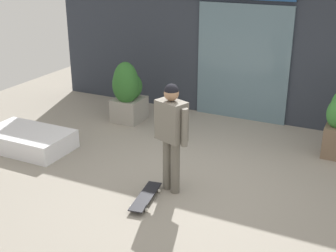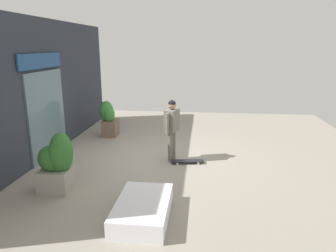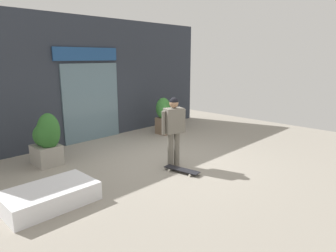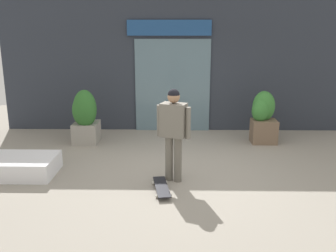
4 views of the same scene
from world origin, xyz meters
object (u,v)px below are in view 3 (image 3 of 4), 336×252
object	(u,v)px
planter_box_left	(164,115)
skateboarder	(174,125)
planter_box_right	(47,138)
skateboard	(182,170)

from	to	relation	value
planter_box_left	skateboarder	bearing A→B (deg)	-131.26
planter_box_left	planter_box_right	xyz separation A→B (m)	(-4.01, -0.17, 0.04)
planter_box_right	planter_box_left	bearing A→B (deg)	2.39
planter_box_left	planter_box_right	size ratio (longest dim) A/B	0.95
skateboard	planter_box_right	world-z (taller)	planter_box_right
planter_box_left	skateboard	bearing A→B (deg)	-129.03
skateboarder	skateboard	xyz separation A→B (m)	(-0.19, -0.42, -0.90)
skateboard	planter_box_right	size ratio (longest dim) A/B	0.69
planter_box_left	planter_box_right	bearing A→B (deg)	-177.61
skateboard	planter_box_right	distance (m)	3.18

